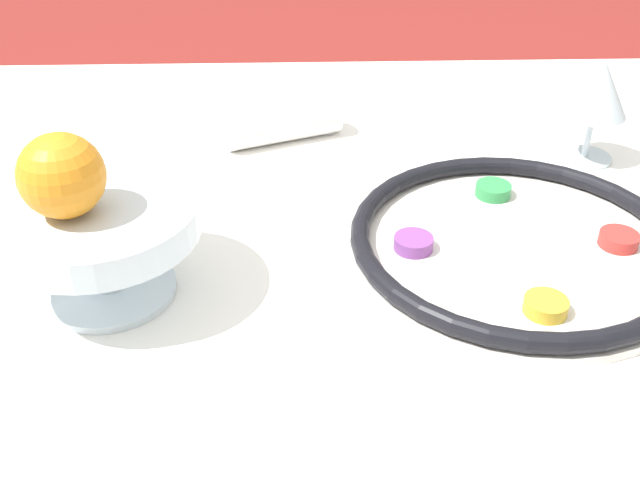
# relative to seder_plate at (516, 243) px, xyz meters

# --- Properties ---
(dining_table) EXTENTS (1.47, 1.07, 0.77)m
(dining_table) POSITION_rel_seder_plate_xyz_m (0.31, -0.04, -0.40)
(dining_table) COLOR white
(dining_table) RESTS_ON ground_plane
(seder_plate) EXTENTS (0.34, 0.34, 0.03)m
(seder_plate) POSITION_rel_seder_plate_xyz_m (0.00, 0.00, 0.00)
(seder_plate) COLOR silver
(seder_plate) RESTS_ON dining_table
(wine_glass) EXTENTS (0.08, 0.08, 0.13)m
(wine_glass) POSITION_rel_seder_plate_xyz_m (-0.14, -0.21, 0.08)
(wine_glass) COLOR silver
(wine_glass) RESTS_ON dining_table
(fruit_stand) EXTENTS (0.19, 0.19, 0.10)m
(fruit_stand) POSITION_rel_seder_plate_xyz_m (0.41, 0.05, 0.06)
(fruit_stand) COLOR silver
(fruit_stand) RESTS_ON dining_table
(orange_fruit) EXTENTS (0.08, 0.08, 0.08)m
(orange_fruit) POSITION_rel_seder_plate_xyz_m (0.43, 0.07, 0.12)
(orange_fruit) COLOR orange
(orange_fruit) RESTS_ON fruit_stand
(napkin_roll) EXTENTS (0.16, 0.10, 0.05)m
(napkin_roll) POSITION_rel_seder_plate_xyz_m (0.24, -0.28, 0.01)
(napkin_roll) COLOR white
(napkin_roll) RESTS_ON dining_table
(fork_right) EXTENTS (0.05, 0.17, 0.01)m
(fork_right) POSITION_rel_seder_plate_xyz_m (-0.02, 0.27, -0.01)
(fork_right) COLOR silver
(fork_right) RESTS_ON dining_table
(spoon) EXTENTS (0.15, 0.07, 0.01)m
(spoon) POSITION_rel_seder_plate_xyz_m (0.24, -0.32, -0.01)
(spoon) COLOR silver
(spoon) RESTS_ON dining_table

